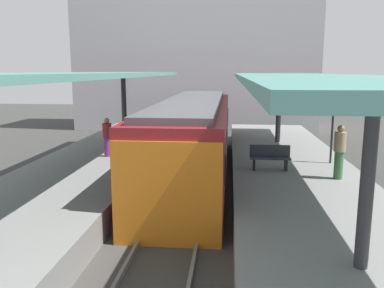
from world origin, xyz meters
TOP-DOWN VIEW (x-y plane):
  - ground_plane at (0.00, 0.00)m, footprint 80.00×80.00m
  - platform_left at (-3.80, 0.00)m, footprint 4.40×28.00m
  - platform_right at (3.80, 0.00)m, footprint 4.40×28.00m
  - track_ballast at (0.00, 0.00)m, footprint 3.20×28.00m
  - rail_near_side at (-0.72, 0.00)m, footprint 0.08×28.00m
  - rail_far_side at (0.72, 0.00)m, footprint 0.08×28.00m
  - commuter_train at (0.00, 4.13)m, footprint 2.78×13.79m
  - canopy_left at (-3.80, 1.40)m, footprint 4.18×21.00m
  - canopy_right at (3.80, 1.40)m, footprint 4.18×21.00m
  - platform_bench at (2.88, 2.07)m, footprint 1.40×0.41m
  - platform_sign at (5.25, 3.31)m, footprint 0.90×0.08m
  - passenger_near_bench at (-3.43, 3.68)m, footprint 0.36×0.36m
  - passenger_mid_platform at (4.95, 1.06)m, footprint 0.36×0.36m
  - station_building_backdrop at (-1.21, 20.00)m, footprint 18.00×6.00m

SIDE VIEW (x-z plane):
  - ground_plane at x=0.00m, z-range 0.00..0.00m
  - track_ballast at x=0.00m, z-range 0.00..0.20m
  - rail_near_side at x=-0.72m, z-range 0.20..0.34m
  - rail_far_side at x=0.72m, z-range 0.20..0.34m
  - platform_left at x=-3.80m, z-range 0.00..1.00m
  - platform_right at x=3.80m, z-range 0.00..1.00m
  - platform_bench at x=2.88m, z-range 1.03..1.89m
  - commuter_train at x=0.00m, z-range 0.18..3.28m
  - passenger_near_bench at x=-3.43m, z-range 1.03..2.60m
  - passenger_mid_platform at x=4.95m, z-range 1.04..2.77m
  - platform_sign at x=5.25m, z-range 1.52..3.73m
  - canopy_right at x=3.80m, z-range 2.52..5.81m
  - canopy_left at x=-3.80m, z-range 2.55..5.90m
  - station_building_backdrop at x=-1.21m, z-range 0.00..11.00m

